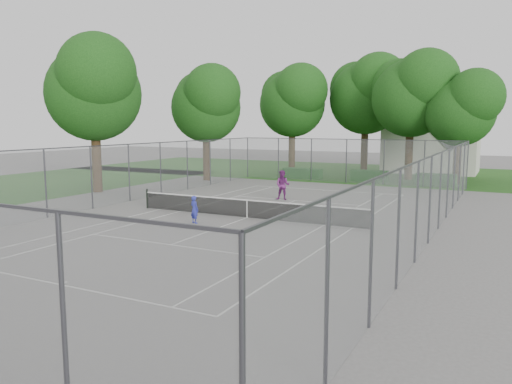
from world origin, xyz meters
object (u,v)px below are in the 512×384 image
at_px(house, 432,128).
at_px(tennis_net, 247,208).
at_px(girl_player, 194,209).
at_px(woman_player, 283,185).

bearing_deg(house, tennis_net, -99.18).
distance_m(house, girl_player, 32.73).
relative_size(tennis_net, girl_player, 9.63).
relative_size(tennis_net, house, 1.21).
bearing_deg(woman_player, girl_player, -103.96).
bearing_deg(tennis_net, woman_player, 97.53).
relative_size(girl_player, woman_player, 0.72).
distance_m(tennis_net, girl_player, 2.85).
distance_m(tennis_net, house, 30.17).
distance_m(house, woman_player, 24.14).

